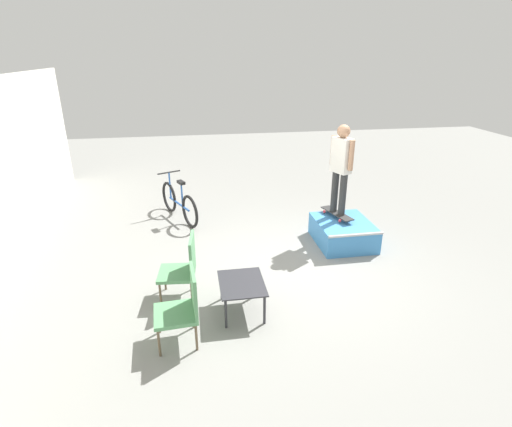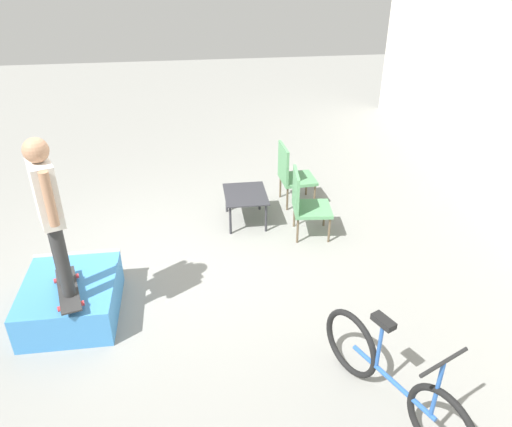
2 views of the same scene
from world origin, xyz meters
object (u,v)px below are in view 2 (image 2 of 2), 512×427
Objects in this scene: patio_chair_left at (292,173)px; bicycle at (392,379)px; skateboard_on_ramp at (68,289)px; coffee_table at (245,197)px; patio_chair_right at (305,202)px; skate_ramp_box at (72,298)px; person_skater at (49,206)px.

bicycle is (4.02, 0.11, -0.15)m from patio_chair_left.
skateboard_on_ramp reaches higher than coffee_table.
bicycle is at bearing -172.39° from patio_chair_right.
coffee_table is 3.64m from bicycle.
skateboard_on_ramp is at bearing -45.93° from coffee_table.
patio_chair_left is 0.97m from patio_chair_right.
skate_ramp_box is 2.84m from coffee_table.
coffee_table is 0.47× the size of bicycle.
bicycle reaches higher than coffee_table.
person_skater reaches higher than patio_chair_left.
coffee_table is 0.93m from patio_chair_left.
skate_ramp_box is 0.73× the size of bicycle.
skateboard_on_ramp is at bearing -141.01° from bicycle.
patio_chair_right is at bearing 157.33° from bicycle.
bicycle is (1.72, 3.06, 0.15)m from skate_ramp_box.
patio_chair_left is (-2.53, 2.90, 0.01)m from skateboard_on_ramp.
person_skater is at bearing 127.20° from patio_chair_left.
skate_ramp_box is 3.51m from bicycle.
coffee_table is (-2.05, 2.12, -1.11)m from person_skater.
patio_chair_right is 3.06m from bicycle.
skate_ramp_box is at bearing 123.97° from patio_chair_left.
patio_chair_left and patio_chair_right have the same top height.
bicycle is at bearing 60.72° from skate_ramp_box.
patio_chair_left is at bearing 127.94° from skate_ramp_box.
skate_ramp_box is 1.31m from person_skater.
bicycle is at bearing 14.09° from coffee_table.
skate_ramp_box is at bearing 178.59° from skateboard_on_ramp.
patio_chair_left is 0.60× the size of bicycle.
person_skater reaches higher than skate_ramp_box.
person_skater is at bearing 124.01° from patio_chair_right.
coffee_table is 0.93m from patio_chair_right.
patio_chair_right is (0.48, 0.78, 0.12)m from coffee_table.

